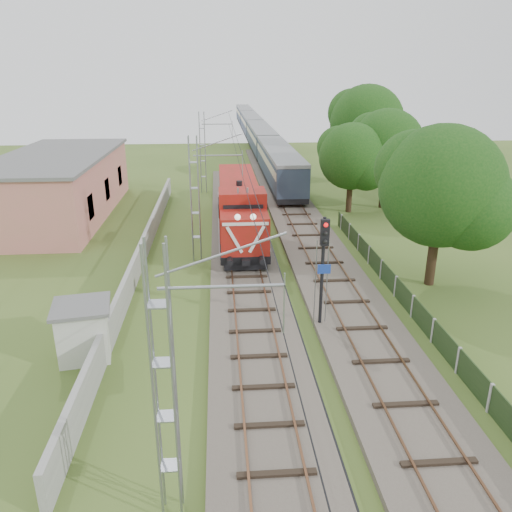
{
  "coord_description": "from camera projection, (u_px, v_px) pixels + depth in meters",
  "views": [
    {
      "loc": [
        -1.5,
        -18.8,
        11.53
      ],
      "look_at": [
        0.43,
        6.51,
        2.2
      ],
      "focal_mm": 35.0,
      "sensor_mm": 36.0,
      "label": 1
    }
  ],
  "objects": [
    {
      "name": "ground",
      "position": [
        258.0,
        355.0,
        21.68
      ],
      "size": [
        140.0,
        140.0,
        0.0
      ],
      "primitive_type": "plane",
      "color": "#415A21",
      "rests_on": "ground"
    },
    {
      "name": "track_main",
      "position": [
        248.0,
        287.0,
        28.17
      ],
      "size": [
        4.2,
        70.0,
        0.45
      ],
      "color": "#6B6054",
      "rests_on": "ground"
    },
    {
      "name": "track_side",
      "position": [
        299.0,
        221.0,
        40.69
      ],
      "size": [
        4.2,
        80.0,
        0.45
      ],
      "color": "#6B6054",
      "rests_on": "ground"
    },
    {
      "name": "catenary",
      "position": [
        196.0,
        200.0,
        31.3
      ],
      "size": [
        3.31,
        70.0,
        8.0
      ],
      "color": "gray",
      "rests_on": "ground"
    },
    {
      "name": "boundary_wall",
      "position": [
        143.0,
        251.0,
        32.19
      ],
      "size": [
        0.25,
        40.0,
        1.5
      ],
      "primitive_type": "cube",
      "color": "#9E9E99",
      "rests_on": "ground"
    },
    {
      "name": "station_building",
      "position": [
        59.0,
        185.0,
        42.16
      ],
      "size": [
        8.4,
        20.4,
        5.22
      ],
      "color": "#B47261",
      "rests_on": "ground"
    },
    {
      "name": "fence",
      "position": [
        413.0,
        306.0,
        24.85
      ],
      "size": [
        0.12,
        32.0,
        1.2
      ],
      "color": "black",
      "rests_on": "ground"
    },
    {
      "name": "locomotive",
      "position": [
        239.0,
        206.0,
        37.14
      ],
      "size": [
        3.01,
        17.18,
        4.36
      ],
      "color": "black",
      "rests_on": "ground"
    },
    {
      "name": "coach_rake",
      "position": [
        255.0,
        130.0,
        84.91
      ],
      "size": [
        2.99,
        89.07,
        3.45
      ],
      "color": "black",
      "rests_on": "ground"
    },
    {
      "name": "signal_post",
      "position": [
        324.0,
        254.0,
        22.62
      ],
      "size": [
        0.61,
        0.48,
        5.52
      ],
      "color": "black",
      "rests_on": "ground"
    },
    {
      "name": "relay_hut",
      "position": [
        84.0,
        330.0,
        21.24
      ],
      "size": [
        2.72,
        2.72,
        2.43
      ],
      "color": "beige",
      "rests_on": "ground"
    },
    {
      "name": "tree_a",
      "position": [
        443.0,
        188.0,
        27.04
      ],
      "size": [
        7.03,
        6.69,
        9.11
      ],
      "color": "#3C2418",
      "rests_on": "ground"
    },
    {
      "name": "tree_b",
      "position": [
        388.0,
        147.0,
        43.65
      ],
      "size": [
        6.75,
        6.43,
        8.75
      ],
      "color": "#3C2418",
      "rests_on": "ground"
    },
    {
      "name": "tree_c",
      "position": [
        353.0,
        157.0,
        42.45
      ],
      "size": [
        5.93,
        5.65,
        7.69
      ],
      "color": "#3C2418",
      "rests_on": "ground"
    },
    {
      "name": "tree_d",
      "position": [
        368.0,
        123.0,
        52.7
      ],
      "size": [
        8.13,
        7.74,
        10.54
      ],
      "color": "#3C2418",
      "rests_on": "ground"
    }
  ]
}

